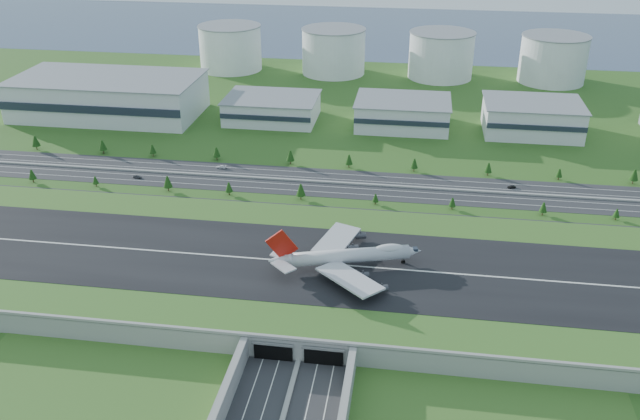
# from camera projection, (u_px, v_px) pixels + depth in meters

# --- Properties ---
(ground) EXTENTS (1200.00, 1200.00, 0.00)m
(ground) POSITION_uv_depth(u_px,v_px,m) (320.00, 281.00, 270.38)
(ground) COLOR #204616
(ground) RESTS_ON ground
(airfield_deck) EXTENTS (520.00, 100.00, 9.20)m
(airfield_deck) POSITION_uv_depth(u_px,v_px,m) (320.00, 272.00, 268.45)
(airfield_deck) COLOR gray
(airfield_deck) RESTS_ON ground
(north_expressway) EXTENTS (560.00, 36.00, 0.12)m
(north_expressway) POSITION_uv_depth(u_px,v_px,m) (347.00, 184.00, 354.36)
(north_expressway) COLOR #28282B
(north_expressway) RESTS_ON ground
(tree_row) EXTENTS (502.70, 48.71, 8.43)m
(tree_row) POSITION_uv_depth(u_px,v_px,m) (353.00, 174.00, 354.30)
(tree_row) COLOR #3D2819
(tree_row) RESTS_ON ground
(hangar_west) EXTENTS (120.00, 60.00, 25.00)m
(hangar_west) POSITION_uv_depth(u_px,v_px,m) (109.00, 96.00, 450.59)
(hangar_west) COLOR white
(hangar_west) RESTS_ON ground
(hangar_mid_a) EXTENTS (58.00, 42.00, 15.00)m
(hangar_mid_a) POSITION_uv_depth(u_px,v_px,m) (272.00, 109.00, 442.87)
(hangar_mid_a) COLOR white
(hangar_mid_a) RESTS_ON ground
(hangar_mid_b) EXTENTS (58.00, 42.00, 17.00)m
(hangar_mid_b) POSITION_uv_depth(u_px,v_px,m) (403.00, 113.00, 431.31)
(hangar_mid_b) COLOR white
(hangar_mid_b) RESTS_ON ground
(hangar_mid_c) EXTENTS (58.00, 42.00, 19.00)m
(hangar_mid_c) POSITION_uv_depth(u_px,v_px,m) (532.00, 118.00, 420.40)
(hangar_mid_c) COLOR white
(hangar_mid_c) RESTS_ON ground
(fuel_tank_a) EXTENTS (50.00, 50.00, 35.00)m
(fuel_tank_a) POSITION_uv_depth(u_px,v_px,m) (230.00, 48.00, 552.34)
(fuel_tank_a) COLOR silver
(fuel_tank_a) RESTS_ON ground
(fuel_tank_b) EXTENTS (50.00, 50.00, 35.00)m
(fuel_tank_b) POSITION_uv_depth(u_px,v_px,m) (334.00, 52.00, 541.23)
(fuel_tank_b) COLOR silver
(fuel_tank_b) RESTS_ON ground
(fuel_tank_c) EXTENTS (50.00, 50.00, 35.00)m
(fuel_tank_c) POSITION_uv_depth(u_px,v_px,m) (441.00, 55.00, 530.12)
(fuel_tank_c) COLOR silver
(fuel_tank_c) RESTS_ON ground
(fuel_tank_d) EXTENTS (50.00, 50.00, 35.00)m
(fuel_tank_d) POSITION_uv_depth(u_px,v_px,m) (553.00, 59.00, 519.00)
(fuel_tank_d) COLOR silver
(fuel_tank_d) RESTS_ON ground
(bay_water) EXTENTS (1200.00, 260.00, 0.06)m
(bay_water) POSITION_uv_depth(u_px,v_px,m) (388.00, 31.00, 694.81)
(bay_water) COLOR #344864
(bay_water) RESTS_ON ground
(boeing_747) EXTENTS (59.47, 55.41, 18.90)m
(boeing_747) POSITION_uv_depth(u_px,v_px,m) (346.00, 256.00, 261.75)
(boeing_747) COLOR silver
(boeing_747) RESTS_ON airfield_deck
(car_4) EXTENTS (4.81, 2.46, 1.57)m
(car_4) POSITION_uv_depth(u_px,v_px,m) (137.00, 177.00, 360.65)
(car_4) COLOR #4D4D51
(car_4) RESTS_ON ground
(car_5) EXTENTS (4.43, 2.59, 1.38)m
(car_5) POSITION_uv_depth(u_px,v_px,m) (512.00, 187.00, 349.05)
(car_5) COLOR black
(car_5) RESTS_ON ground
(car_7) EXTENTS (5.65, 2.49, 1.61)m
(car_7) POSITION_uv_depth(u_px,v_px,m) (221.00, 167.00, 372.58)
(car_7) COLOR white
(car_7) RESTS_ON ground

